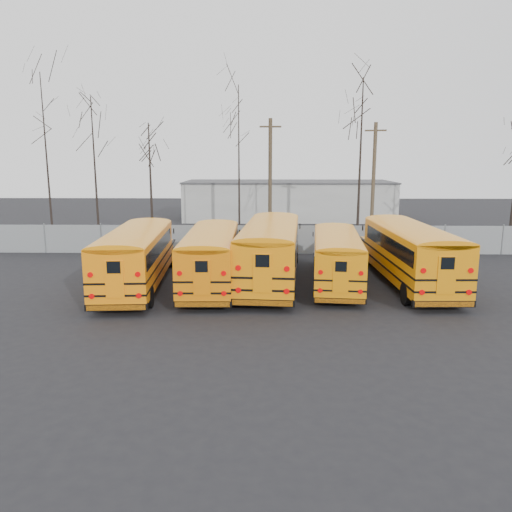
{
  "coord_description": "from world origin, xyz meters",
  "views": [
    {
      "loc": [
        -0.42,
        -22.42,
        6.65
      ],
      "look_at": [
        -0.92,
        3.02,
        1.6
      ],
      "focal_mm": 35.0,
      "sensor_mm": 36.0,
      "label": 1
    }
  ],
  "objects_px": {
    "bus_b": "(211,253)",
    "bus_e": "(409,249)",
    "utility_pole_right": "(373,182)",
    "bus_d": "(337,254)",
    "bus_a": "(137,253)",
    "bus_c": "(271,247)",
    "utility_pole_left": "(270,179)"
  },
  "relations": [
    {
      "from": "bus_a",
      "to": "bus_c",
      "type": "bearing_deg",
      "value": 4.69
    },
    {
      "from": "bus_b",
      "to": "bus_e",
      "type": "xyz_separation_m",
      "value": [
        10.35,
        0.5,
        0.13
      ]
    },
    {
      "from": "bus_a",
      "to": "bus_e",
      "type": "xyz_separation_m",
      "value": [
        14.15,
        0.91,
        0.06
      ]
    },
    {
      "from": "bus_b",
      "to": "bus_e",
      "type": "distance_m",
      "value": 10.37
    },
    {
      "from": "bus_c",
      "to": "bus_d",
      "type": "xyz_separation_m",
      "value": [
        3.46,
        -0.23,
        -0.31
      ]
    },
    {
      "from": "bus_a",
      "to": "bus_e",
      "type": "bearing_deg",
      "value": -0.31
    },
    {
      "from": "bus_c",
      "to": "utility_pole_right",
      "type": "xyz_separation_m",
      "value": [
        8.12,
        13.45,
        2.79
      ]
    },
    {
      "from": "bus_e",
      "to": "utility_pole_right",
      "type": "bearing_deg",
      "value": 84.92
    },
    {
      "from": "utility_pole_right",
      "to": "bus_a",
      "type": "bearing_deg",
      "value": -124.21
    },
    {
      "from": "bus_a",
      "to": "bus_b",
      "type": "height_order",
      "value": "bus_a"
    },
    {
      "from": "bus_b",
      "to": "bus_d",
      "type": "bearing_deg",
      "value": 2.22
    },
    {
      "from": "bus_b",
      "to": "bus_e",
      "type": "relative_size",
      "value": 0.93
    },
    {
      "from": "bus_d",
      "to": "bus_e",
      "type": "height_order",
      "value": "bus_e"
    },
    {
      "from": "bus_c",
      "to": "utility_pole_left",
      "type": "distance_m",
      "value": 14.49
    },
    {
      "from": "bus_b",
      "to": "utility_pole_left",
      "type": "relative_size",
      "value": 1.14
    },
    {
      "from": "bus_b",
      "to": "bus_c",
      "type": "distance_m",
      "value": 3.16
    },
    {
      "from": "utility_pole_left",
      "to": "utility_pole_right",
      "type": "xyz_separation_m",
      "value": [
        8.05,
        -0.72,
        -0.18
      ]
    },
    {
      "from": "bus_e",
      "to": "bus_c",
      "type": "bearing_deg",
      "value": 177.44
    },
    {
      "from": "bus_d",
      "to": "bus_a",
      "type": "bearing_deg",
      "value": -169.89
    },
    {
      "from": "bus_b",
      "to": "utility_pole_right",
      "type": "bearing_deg",
      "value": 50.2
    },
    {
      "from": "utility_pole_right",
      "to": "bus_c",
      "type": "bearing_deg",
      "value": -109.36
    },
    {
      "from": "bus_b",
      "to": "bus_e",
      "type": "height_order",
      "value": "bus_e"
    },
    {
      "from": "bus_c",
      "to": "bus_e",
      "type": "height_order",
      "value": "bus_c"
    },
    {
      "from": "utility_pole_left",
      "to": "utility_pole_right",
      "type": "distance_m",
      "value": 8.09
    },
    {
      "from": "bus_a",
      "to": "bus_d",
      "type": "relative_size",
      "value": 1.11
    },
    {
      "from": "bus_c",
      "to": "utility_pole_right",
      "type": "distance_m",
      "value": 15.96
    },
    {
      "from": "bus_c",
      "to": "bus_d",
      "type": "distance_m",
      "value": 3.48
    },
    {
      "from": "bus_e",
      "to": "utility_pole_right",
      "type": "distance_m",
      "value": 13.92
    },
    {
      "from": "bus_d",
      "to": "utility_pole_left",
      "type": "height_order",
      "value": "utility_pole_left"
    },
    {
      "from": "bus_a",
      "to": "bus_b",
      "type": "relative_size",
      "value": 1.05
    },
    {
      "from": "bus_a",
      "to": "utility_pole_left",
      "type": "relative_size",
      "value": 1.19
    },
    {
      "from": "bus_d",
      "to": "bus_e",
      "type": "distance_m",
      "value": 3.82
    }
  ]
}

